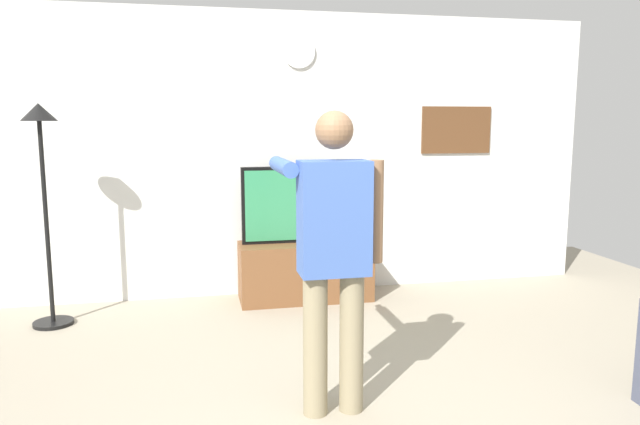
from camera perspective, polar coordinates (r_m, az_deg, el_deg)
name	(u,v)px	position (r m, az deg, el deg)	size (l,w,h in m)	color
back_wall	(275,155)	(5.79, -4.31, 5.49)	(6.40, 0.10, 2.70)	silver
tv_stand	(305,271)	(5.65, -1.43, -5.63)	(1.23, 0.50, 0.55)	brown
television	(304,204)	(5.57, -1.54, 0.78)	(1.17, 0.07, 0.71)	black
wall_clock	(299,52)	(5.80, -2.06, 15.14)	(0.31, 0.31, 0.03)	white
framed_picture	(456,130)	(6.26, 12.89, 7.71)	(0.74, 0.04, 0.47)	brown
floor_lamp	(43,169)	(5.26, -25.04, 3.83)	(0.32, 0.32, 1.82)	black
person_standing_nearer_lamp	(333,247)	(3.34, 1.28, -3.34)	(0.57, 0.78, 1.73)	gray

